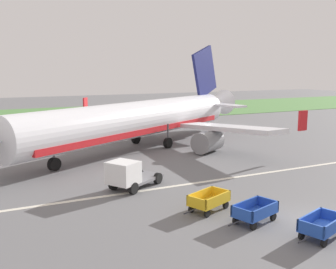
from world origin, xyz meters
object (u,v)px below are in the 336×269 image
(baggage_cart_second_in_row, at_px, (322,226))
(airplane, at_px, (143,119))
(baggage_cart_fourth_in_row, at_px, (209,201))
(baggage_cart_third_in_row, at_px, (255,212))
(service_truck_beside_carts, at_px, (128,175))

(baggage_cart_second_in_row, bearing_deg, airplane, 88.75)
(baggage_cart_second_in_row, height_order, baggage_cart_fourth_in_row, same)
(airplane, distance_m, baggage_cart_second_in_row, 24.60)
(airplane, distance_m, baggage_cart_third_in_row, 21.74)
(baggage_cart_second_in_row, relative_size, baggage_cart_third_in_row, 1.00)
(airplane, xyz_separation_m, service_truck_beside_carts, (-6.47, -13.06, -1.95))
(baggage_cart_fourth_in_row, bearing_deg, airplane, 79.31)
(baggage_cart_third_in_row, relative_size, baggage_cart_fourth_in_row, 1.01)
(airplane, xyz_separation_m, baggage_cart_second_in_row, (-0.53, -24.47, -2.45))
(baggage_cart_second_in_row, distance_m, service_truck_beside_carts, 12.87)
(baggage_cart_fourth_in_row, bearing_deg, baggage_cart_second_in_row, -61.73)
(baggage_cart_fourth_in_row, xyz_separation_m, service_truck_beside_carts, (-2.92, 5.78, 0.50))
(baggage_cart_third_in_row, bearing_deg, baggage_cart_second_in_row, -59.84)
(airplane, height_order, baggage_cart_fourth_in_row, airplane)
(baggage_cart_second_in_row, distance_m, baggage_cart_third_in_row, 3.46)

